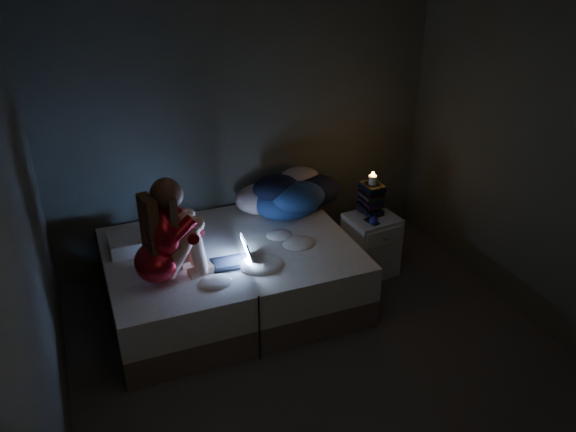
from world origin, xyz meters
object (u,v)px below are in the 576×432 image
nightstand (371,245)px  woman (153,234)px  bed (232,276)px  laptop (230,252)px  candle (373,180)px  phone (370,221)px

nightstand → woman: bearing=-177.1°
bed → woman: size_ratio=2.47×
laptop → nightstand: 1.47m
laptop → nightstand: bearing=13.8°
woman → nightstand: 2.10m
candle → phone: bearing=-118.2°
nightstand → candle: bearing=73.3°
candle → woman: bearing=-169.6°
bed → woman: 0.97m
phone → bed: bearing=170.6°
candle → laptop: bearing=-167.2°
laptop → phone: (1.33, 0.17, -0.08)m
laptop → candle: 1.47m
bed → candle: candle is taller
laptop → bed: bearing=78.2°
woman → laptop: bearing=-7.7°
phone → candle: bearing=55.6°
woman → nightstand: woman is taller
bed → candle: 1.49m
laptop → candle: (1.41, 0.32, 0.25)m
laptop → candle: bearing=16.4°
nightstand → laptop: bearing=-175.4°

